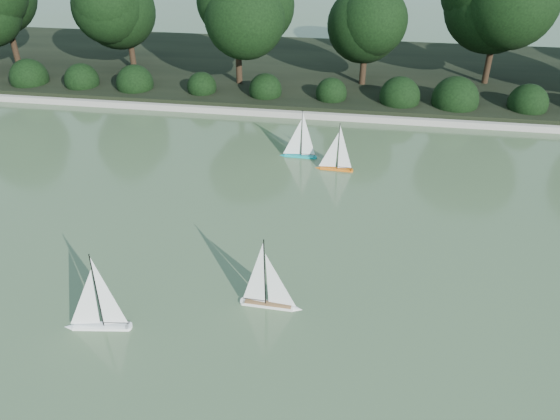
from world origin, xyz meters
name	(u,v)px	position (x,y,z in m)	size (l,w,h in m)	color
ground	(280,333)	(0.00, 0.00, 0.00)	(80.00, 80.00, 0.00)	#3B4D2E
pond_coping	(325,115)	(0.00, 9.00, 0.09)	(40.00, 0.35, 0.18)	gray
far_bank	(334,72)	(0.00, 13.00, 0.15)	(40.00, 8.00, 0.30)	black
tree_line	(375,9)	(1.23, 11.44, 2.64)	(26.31, 3.93, 4.39)	black
shrub_hedge	(328,93)	(0.00, 9.90, 0.45)	(29.10, 1.10, 1.10)	black
sailboat_white_a	(94,316)	(-2.93, -0.31, 0.24)	(1.11, 0.31, 1.51)	white
sailboat_white_b	(273,296)	(-0.21, 0.61, 0.23)	(1.07, 0.21, 1.47)	white
sailboat_orange	(333,162)	(0.44, 5.74, 0.21)	(0.96, 0.20, 1.31)	orange
sailboat_teal	(297,149)	(-0.51, 6.31, 0.21)	(0.98, 0.19, 1.33)	#0A9595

